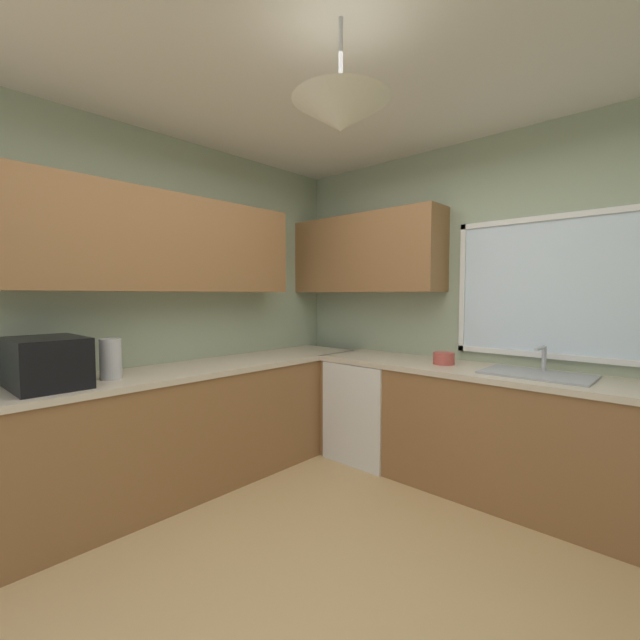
{
  "coord_description": "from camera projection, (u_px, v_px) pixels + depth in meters",
  "views": [
    {
      "loc": [
        1.23,
        -1.47,
        1.43
      ],
      "look_at": [
        -0.66,
        0.58,
        1.26
      ],
      "focal_mm": 23.44,
      "sensor_mm": 36.0,
      "label": 1
    }
  ],
  "objects": [
    {
      "name": "kettle",
      "position": [
        111.0,
        359.0,
        2.64
      ],
      "size": [
        0.13,
        0.13,
        0.26
      ],
      "primitive_type": "cylinder",
      "color": "#B7B7BC",
      "rests_on": "counter_run_left"
    },
    {
      "name": "counter_run_left",
      "position": [
        176.0,
        430.0,
        3.02
      ],
      "size": [
        0.65,
        3.39,
        0.89
      ],
      "color": "olive",
      "rests_on": "ground_plane"
    },
    {
      "name": "counter_run_back",
      "position": [
        500.0,
        434.0,
        2.94
      ],
      "size": [
        2.92,
        0.65,
        0.89
      ],
      "color": "olive",
      "rests_on": "ground_plane"
    },
    {
      "name": "microwave",
      "position": [
        47.0,
        362.0,
        2.4
      ],
      "size": [
        0.48,
        0.36,
        0.29
      ],
      "primitive_type": "cube",
      "color": "black",
      "rests_on": "counter_run_left"
    },
    {
      "name": "room_shell",
      "position": [
        342.0,
        236.0,
        2.47
      ],
      "size": [
        3.83,
        3.78,
        2.71
      ],
      "color": "#9EAD8E",
      "rests_on": "ground_plane"
    },
    {
      "name": "sink_assembly",
      "position": [
        537.0,
        374.0,
        2.77
      ],
      "size": [
        0.66,
        0.4,
        0.19
      ],
      "color": "#9EA0A5",
      "rests_on": "counter_run_back"
    },
    {
      "name": "ground_plane",
      "position": [
        339.0,
        593.0,
        2.0
      ],
      "size": [
        8.16,
        8.16,
        0.0
      ],
      "primitive_type": "plane",
      "color": "tan"
    },
    {
      "name": "dishwasher",
      "position": [
        371.0,
        409.0,
        3.66
      ],
      "size": [
        0.6,
        0.6,
        0.85
      ],
      "primitive_type": "cube",
      "color": "white",
      "rests_on": "ground_plane"
    },
    {
      "name": "bowl",
      "position": [
        444.0,
        358.0,
        3.21
      ],
      "size": [
        0.16,
        0.16,
        0.09
      ],
      "primitive_type": "cylinder",
      "color": "#B74C42",
      "rests_on": "counter_run_back"
    }
  ]
}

